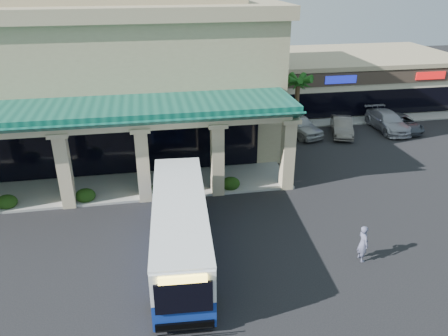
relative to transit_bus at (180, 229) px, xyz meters
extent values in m
plane|color=black|center=(1.36, 1.00, -1.54)|extent=(110.00, 110.00, 0.00)
imported|color=#545672|center=(8.63, -1.89, -0.59)|extent=(0.49, 0.71, 1.90)
imported|color=#A6A6A7|center=(11.41, 15.64, -0.66)|extent=(3.60, 5.51, 1.74)
imported|color=#665F5A|center=(15.06, 14.87, -0.79)|extent=(2.93, 4.77, 1.49)
imported|color=#A6A5B0|center=(19.52, 15.31, -0.74)|extent=(2.32, 5.52, 1.59)
imported|color=#404550|center=(20.77, 15.11, -0.89)|extent=(2.29, 4.72, 1.29)
camera|label=1|loc=(-1.12, -18.01, 11.52)|focal=35.00mm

